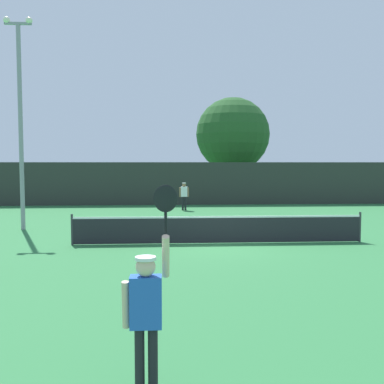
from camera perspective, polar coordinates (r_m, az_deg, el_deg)
ground_plane at (r=15.35m, az=3.54°, el=-6.74°), size 120.00×120.00×0.00m
tennis_net at (r=15.26m, az=3.54°, el=-4.85°), size 10.20×0.08×1.07m
perimeter_fence at (r=29.15m, az=0.18°, el=1.12°), size 37.77×0.12×2.86m
player_serving at (r=5.41m, az=-5.95°, el=-14.35°), size 0.67×0.40×2.56m
player_receiving at (r=25.76m, az=-1.05°, el=-0.19°), size 0.57×0.24×1.64m
tennis_ball at (r=16.50m, az=6.06°, el=-5.89°), size 0.07×0.07×0.07m
light_pole at (r=19.72m, az=-21.60°, el=9.86°), size 1.18×0.28×8.80m
large_tree at (r=34.82m, az=5.36°, el=7.50°), size 5.81×5.81×7.97m
parked_car_near at (r=38.06m, az=9.95°, el=0.71°), size 1.98×4.24×1.69m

